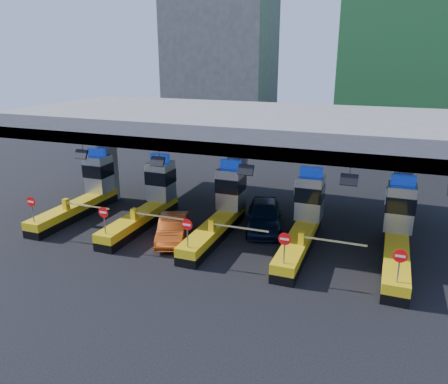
% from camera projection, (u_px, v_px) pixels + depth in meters
% --- Properties ---
extents(ground, '(120.00, 120.00, 0.00)m').
position_uv_depth(ground, '(221.00, 232.00, 26.69)').
color(ground, black).
rests_on(ground, ground).
extents(toll_canopy, '(28.00, 12.09, 7.00)m').
position_uv_depth(toll_canopy, '(237.00, 126.00, 27.39)').
color(toll_canopy, slate).
rests_on(toll_canopy, ground).
extents(toll_lane_far_left, '(4.43, 8.00, 4.16)m').
position_uv_depth(toll_lane_far_left, '(86.00, 192.00, 29.91)').
color(toll_lane_far_left, black).
rests_on(toll_lane_far_left, ground).
extents(toll_lane_left, '(4.43, 8.00, 4.16)m').
position_uv_depth(toll_lane_left, '(150.00, 200.00, 28.21)').
color(toll_lane_left, black).
rests_on(toll_lane_left, ground).
extents(toll_lane_center, '(4.43, 8.00, 4.16)m').
position_uv_depth(toll_lane_center, '(222.00, 210.00, 26.51)').
color(toll_lane_center, black).
rests_on(toll_lane_center, ground).
extents(toll_lane_right, '(4.43, 8.00, 4.16)m').
position_uv_depth(toll_lane_right, '(304.00, 220.00, 24.81)').
color(toll_lane_right, black).
rests_on(toll_lane_right, ground).
extents(toll_lane_far_right, '(4.43, 8.00, 4.16)m').
position_uv_depth(toll_lane_far_right, '(398.00, 232.00, 23.11)').
color(toll_lane_far_right, black).
rests_on(toll_lane_far_right, ground).
extents(bg_building_scaffold, '(18.00, 12.00, 28.00)m').
position_uv_depth(bg_building_scaffold, '(432.00, 19.00, 46.87)').
color(bg_building_scaffold, '#1E5926').
rests_on(bg_building_scaffold, ground).
extents(bg_building_concrete, '(14.00, 10.00, 18.00)m').
position_uv_depth(bg_building_concrete, '(221.00, 65.00, 60.78)').
color(bg_building_concrete, '#4C4C49').
rests_on(bg_building_concrete, ground).
extents(van, '(3.38, 5.62, 1.79)m').
position_uv_depth(van, '(264.00, 215.00, 27.02)').
color(van, black).
rests_on(van, ground).
extents(red_car, '(2.94, 4.61, 1.43)m').
position_uv_depth(red_car, '(173.00, 229.00, 25.39)').
color(red_car, '#BF430E').
rests_on(red_car, ground).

